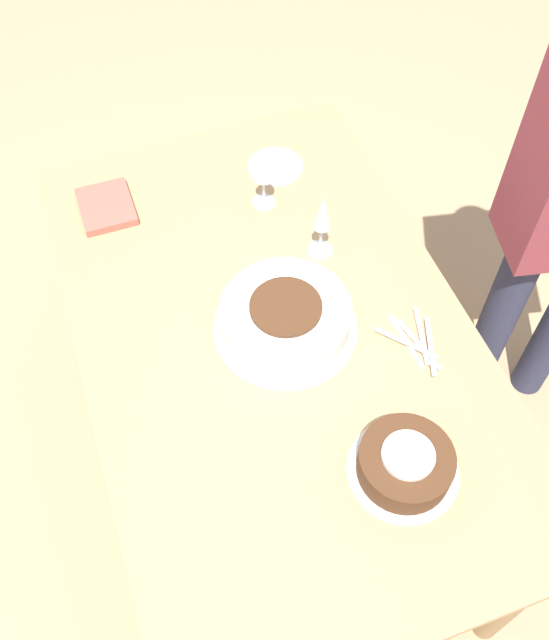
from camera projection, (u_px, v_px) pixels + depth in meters
The scene contains 9 objects.
ground_plane at pixel (274, 460), 2.42m from camera, with size 12.00×12.00×0.00m, color tan.
dining_table at pixel (274, 355), 1.87m from camera, with size 1.57×0.96×0.78m.
cake_center_white at pixel (285, 318), 1.75m from camera, with size 0.36×0.36×0.10m.
cake_front_chocolate at pixel (405, 464), 1.53m from camera, with size 0.25×0.25×0.09m.
wine_glass_near at pixel (263, 166), 1.92m from camera, with size 0.07×0.07×0.21m.
wine_glass_far at pixel (322, 217), 1.82m from camera, with size 0.07×0.07×0.20m.
dessert_plate_right at pixel (275, 166), 2.12m from camera, with size 0.17×0.17×0.01m.
fork_pile at pixel (417, 342), 1.75m from camera, with size 0.21×0.14×0.01m.
napkin_stack at pixel (106, 207), 2.01m from camera, with size 0.18×0.15×0.02m.
Camera 1 is at (-0.94, 0.34, 2.25)m, focal length 40.00 mm.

